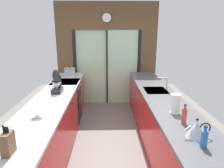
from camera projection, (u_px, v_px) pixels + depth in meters
ground_plane at (108, 135)px, 3.93m from camera, size 5.04×7.60×0.02m
back_wall_unit at (107, 49)px, 5.27m from camera, size 2.64×0.12×2.70m
left_counter_run at (54, 124)px, 3.33m from camera, size 0.62×3.80×0.92m
right_counter_run at (159, 119)px, 3.54m from camera, size 0.62×3.80×0.92m
sink_faucet at (165, 82)px, 3.63m from camera, size 0.19×0.02×0.24m
oven_range at (67, 102)px, 4.41m from camera, size 0.60×0.60×0.92m
mixing_bowl at (37, 115)px, 2.50m from camera, size 0.15×0.15×0.07m
knife_block at (8, 143)px, 1.74m from camera, size 0.08×0.14×0.28m
stand_mixer at (57, 84)px, 3.49m from camera, size 0.17×0.27×0.42m
stock_pot at (70, 72)px, 4.73m from camera, size 0.26×0.26×0.23m
kettle at (196, 129)px, 2.02m from camera, size 0.28×0.19×0.22m
soap_bottle_near at (204, 138)px, 1.85m from camera, size 0.06×0.06×0.22m
soap_bottle_far at (184, 116)px, 2.32m from camera, size 0.06×0.06×0.24m
paper_towel_roll at (175, 104)px, 2.62m from camera, size 0.14×0.14×0.29m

